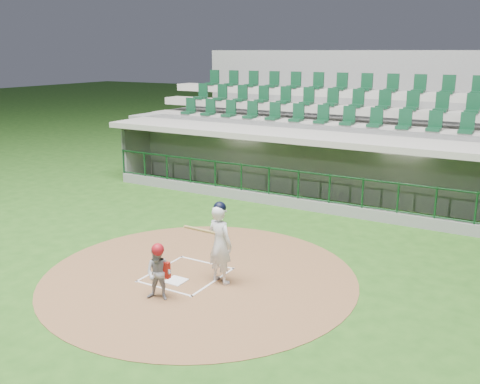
# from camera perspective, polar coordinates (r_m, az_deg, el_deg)

# --- Properties ---
(ground) EXTENTS (120.00, 120.00, 0.00)m
(ground) POSITION_cam_1_polar(r_m,az_deg,el_deg) (12.78, -4.95, -8.39)
(ground) COLOR #224D16
(ground) RESTS_ON ground
(dirt_circle) EXTENTS (7.20, 7.20, 0.01)m
(dirt_circle) POSITION_cam_1_polar(r_m,az_deg,el_deg) (12.46, -4.34, -8.96)
(dirt_circle) COLOR brown
(dirt_circle) RESTS_ON ground
(home_plate) EXTENTS (0.43, 0.43, 0.02)m
(home_plate) POSITION_cam_1_polar(r_m,az_deg,el_deg) (12.25, -6.85, -9.38)
(home_plate) COLOR white
(home_plate) RESTS_ON dirt_circle
(batter_box_chalk) EXTENTS (1.55, 1.80, 0.01)m
(batter_box_chalk) POSITION_cam_1_polar(r_m,az_deg,el_deg) (12.55, -5.74, -8.77)
(batter_box_chalk) COLOR white
(batter_box_chalk) RESTS_ON ground
(dugout_structure) EXTENTS (16.40, 3.70, 3.00)m
(dugout_structure) POSITION_cam_1_polar(r_m,az_deg,el_deg) (19.08, 8.72, 2.36)
(dugout_structure) COLOR gray
(dugout_structure) RESTS_ON ground
(seating_deck) EXTENTS (17.00, 6.72, 5.15)m
(seating_deck) POSITION_cam_1_polar(r_m,az_deg,el_deg) (21.88, 11.61, 5.05)
(seating_deck) COLOR gray
(seating_deck) RESTS_ON ground
(batter) EXTENTS (0.91, 0.93, 1.87)m
(batter) POSITION_cam_1_polar(r_m,az_deg,el_deg) (11.80, -2.16, -5.41)
(batter) COLOR white
(batter) RESTS_ON dirt_circle
(catcher) EXTENTS (0.66, 0.58, 1.23)m
(catcher) POSITION_cam_1_polar(r_m,az_deg,el_deg) (11.25, -8.65, -8.42)
(catcher) COLOR #97979D
(catcher) RESTS_ON dirt_circle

